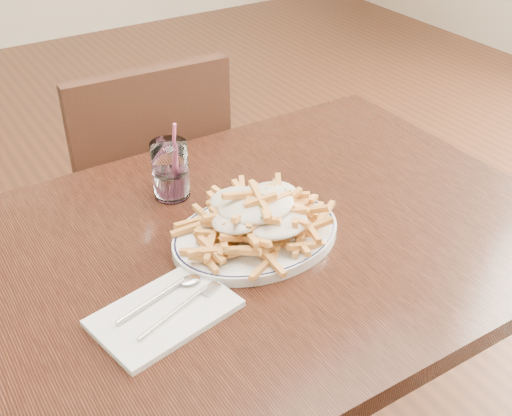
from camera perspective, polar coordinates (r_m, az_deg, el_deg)
table at (r=1.22m, az=-1.25°, el=-5.89°), size 1.20×0.80×0.75m
chair_far at (r=1.80m, az=-9.70°, el=1.58°), size 0.43×0.43×0.89m
fries_plate at (r=1.16m, az=-0.00°, el=-2.42°), size 0.35×0.32×0.02m
loaded_fries at (r=1.13m, az=-0.00°, el=-0.27°), size 0.27×0.21×0.08m
napkin at (r=1.02m, az=-8.14°, el=-9.24°), size 0.24×0.18×0.01m
cutlery at (r=1.02m, az=-8.33°, el=-8.72°), size 0.19×0.12×0.01m
water_glass at (r=1.28m, az=-7.59°, el=3.08°), size 0.07×0.07×0.16m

